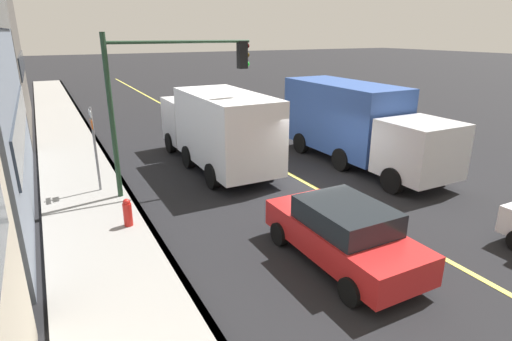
# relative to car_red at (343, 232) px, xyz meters

# --- Properties ---
(ground) EXTENTS (200.00, 200.00, 0.00)m
(ground) POSITION_rel_car_red_xyz_m (4.25, -2.31, -0.78)
(ground) COLOR black
(sidewalk_slab) EXTENTS (80.00, 2.73, 0.15)m
(sidewalk_slab) POSITION_rel_car_red_xyz_m (4.25, 4.91, -0.70)
(sidewalk_slab) COLOR gray
(sidewalk_slab) RESTS_ON ground
(curb_edge) EXTENTS (80.00, 0.16, 0.15)m
(curb_edge) POSITION_rel_car_red_xyz_m (4.25, 3.63, -0.70)
(curb_edge) COLOR slate
(curb_edge) RESTS_ON ground
(lane_stripe_center) EXTENTS (80.00, 0.16, 0.01)m
(lane_stripe_center) POSITION_rel_car_red_xyz_m (4.25, -2.31, -0.77)
(lane_stripe_center) COLOR #D8CC4C
(lane_stripe_center) RESTS_ON ground
(car_red) EXTENTS (4.22, 1.94, 1.51)m
(car_red) POSITION_rel_car_red_xyz_m (0.00, 0.00, 0.00)
(car_red) COLOR red
(car_red) RESTS_ON ground
(car_maroon) EXTENTS (4.60, 1.95, 1.54)m
(car_maroon) POSITION_rel_car_red_xyz_m (14.02, -5.12, 0.03)
(car_maroon) COLOR #591116
(car_maroon) RESTS_ON ground
(truck_blue) EXTENTS (8.14, 2.48, 3.23)m
(truck_blue) POSITION_rel_car_red_xyz_m (5.94, -5.46, 0.93)
(truck_blue) COLOR silver
(truck_blue) RESTS_ON ground
(truck_white) EXTENTS (7.45, 2.51, 3.07)m
(truck_white) POSITION_rel_car_red_xyz_m (8.15, -0.24, 0.86)
(truck_white) COLOR silver
(truck_white) RESTS_ON ground
(traffic_light_mast) EXTENTS (0.28, 4.81, 5.23)m
(traffic_light_mast) POSITION_rel_car_red_xyz_m (6.36, 2.02, 2.86)
(traffic_light_mast) COLOR #1E3823
(traffic_light_mast) RESTS_ON ground
(street_sign_post) EXTENTS (0.60, 0.08, 2.96)m
(street_sign_post) POSITION_rel_car_red_xyz_m (7.24, 4.45, 0.96)
(street_sign_post) COLOR slate
(street_sign_post) RESTS_ON ground
(fire_hydrant) EXTENTS (0.24, 0.24, 0.94)m
(fire_hydrant) POSITION_rel_car_red_xyz_m (4.03, 4.15, -0.31)
(fire_hydrant) COLOR red
(fire_hydrant) RESTS_ON ground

